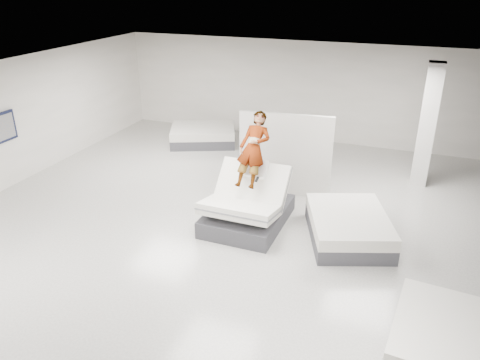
{
  "coord_description": "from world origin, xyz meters",
  "views": [
    {
      "loc": [
        3.62,
        -7.77,
        5.18
      ],
      "look_at": [
        0.29,
        0.94,
        1.0
      ],
      "focal_mm": 35.0,
      "sensor_mm": 36.0,
      "label": 1
    }
  ],
  "objects_px": {
    "hero_bed": "(247,207)",
    "flat_bed_left_far": "(203,135)",
    "divider_panel": "(285,155)",
    "flat_bed_right_far": "(348,227)",
    "remote": "(257,179)",
    "wall_poster": "(0,128)",
    "person": "(253,163)",
    "column": "(427,126)",
    "flat_bed_right_near": "(443,339)"
  },
  "relations": [
    {
      "from": "hero_bed",
      "to": "flat_bed_right_far",
      "type": "relative_size",
      "value": 0.86
    },
    {
      "from": "hero_bed",
      "to": "flat_bed_left_far",
      "type": "bearing_deg",
      "value": 125.26
    },
    {
      "from": "person",
      "to": "column",
      "type": "xyz_separation_m",
      "value": [
        3.49,
        3.31,
        0.26
      ]
    },
    {
      "from": "remote",
      "to": "flat_bed_right_near",
      "type": "bearing_deg",
      "value": -33.7
    },
    {
      "from": "column",
      "to": "flat_bed_left_far",
      "type": "bearing_deg",
      "value": 172.56
    },
    {
      "from": "wall_poster",
      "to": "column",
      "type": "bearing_deg",
      "value": 21.93
    },
    {
      "from": "person",
      "to": "remote",
      "type": "bearing_deg",
      "value": -57.85
    },
    {
      "from": "divider_panel",
      "to": "flat_bed_left_far",
      "type": "relative_size",
      "value": 0.93
    },
    {
      "from": "hero_bed",
      "to": "flat_bed_left_far",
      "type": "relative_size",
      "value": 0.87
    },
    {
      "from": "remote",
      "to": "column",
      "type": "relative_size",
      "value": 0.04
    },
    {
      "from": "person",
      "to": "flat_bed_left_far",
      "type": "distance_m",
      "value": 5.38
    },
    {
      "from": "flat_bed_right_near",
      "to": "flat_bed_left_far",
      "type": "relative_size",
      "value": 0.8
    },
    {
      "from": "divider_panel",
      "to": "person",
      "type": "bearing_deg",
      "value": -108.41
    },
    {
      "from": "divider_panel",
      "to": "flat_bed_left_far",
      "type": "distance_m",
      "value": 4.49
    },
    {
      "from": "remote",
      "to": "wall_poster",
      "type": "distance_m",
      "value": 6.68
    },
    {
      "from": "remote",
      "to": "column",
      "type": "height_order",
      "value": "column"
    },
    {
      "from": "divider_panel",
      "to": "flat_bed_right_near",
      "type": "bearing_deg",
      "value": -57.0
    },
    {
      "from": "person",
      "to": "flat_bed_right_far",
      "type": "height_order",
      "value": "person"
    },
    {
      "from": "person",
      "to": "flat_bed_right_near",
      "type": "bearing_deg",
      "value": -35.65
    },
    {
      "from": "hero_bed",
      "to": "remote",
      "type": "height_order",
      "value": "hero_bed"
    },
    {
      "from": "divider_panel",
      "to": "column",
      "type": "relative_size",
      "value": 0.72
    },
    {
      "from": "divider_panel",
      "to": "flat_bed_right_far",
      "type": "height_order",
      "value": "divider_panel"
    },
    {
      "from": "flat_bed_right_far",
      "to": "flat_bed_right_near",
      "type": "relative_size",
      "value": 1.24
    },
    {
      "from": "flat_bed_right_far",
      "to": "divider_panel",
      "type": "bearing_deg",
      "value": 138.39
    },
    {
      "from": "divider_panel",
      "to": "flat_bed_right_near",
      "type": "distance_m",
      "value": 5.84
    },
    {
      "from": "divider_panel",
      "to": "wall_poster",
      "type": "relative_size",
      "value": 2.41
    },
    {
      "from": "person",
      "to": "column",
      "type": "height_order",
      "value": "column"
    },
    {
      "from": "hero_bed",
      "to": "wall_poster",
      "type": "height_order",
      "value": "wall_poster"
    },
    {
      "from": "hero_bed",
      "to": "wall_poster",
      "type": "xyz_separation_m",
      "value": [
        -6.43,
        -0.35,
        1.18
      ]
    },
    {
      "from": "flat_bed_left_far",
      "to": "remote",
      "type": "bearing_deg",
      "value": -53.02
    },
    {
      "from": "remote",
      "to": "divider_panel",
      "type": "height_order",
      "value": "divider_panel"
    },
    {
      "from": "flat_bed_right_near",
      "to": "flat_bed_left_far",
      "type": "bearing_deg",
      "value": 135.22
    },
    {
      "from": "flat_bed_right_far",
      "to": "flat_bed_right_near",
      "type": "xyz_separation_m",
      "value": [
        1.81,
        -2.79,
        -0.03
      ]
    },
    {
      "from": "flat_bed_right_near",
      "to": "divider_panel",
      "type": "bearing_deg",
      "value": 129.63
    },
    {
      "from": "remote",
      "to": "wall_poster",
      "type": "height_order",
      "value": "wall_poster"
    },
    {
      "from": "person",
      "to": "column",
      "type": "relative_size",
      "value": 0.54
    },
    {
      "from": "person",
      "to": "column",
      "type": "distance_m",
      "value": 4.82
    },
    {
      "from": "remote",
      "to": "flat_bed_right_far",
      "type": "height_order",
      "value": "remote"
    },
    {
      "from": "hero_bed",
      "to": "person",
      "type": "height_order",
      "value": "person"
    },
    {
      "from": "divider_panel",
      "to": "column",
      "type": "xyz_separation_m",
      "value": [
        3.18,
        1.82,
        0.56
      ]
    },
    {
      "from": "flat_bed_left_far",
      "to": "column",
      "type": "distance_m",
      "value": 6.88
    },
    {
      "from": "person",
      "to": "flat_bed_left_far",
      "type": "relative_size",
      "value": 0.7
    },
    {
      "from": "hero_bed",
      "to": "flat_bed_right_near",
      "type": "relative_size",
      "value": 1.08
    },
    {
      "from": "remote",
      "to": "person",
      "type": "bearing_deg",
      "value": 122.15
    },
    {
      "from": "remote",
      "to": "flat_bed_right_far",
      "type": "bearing_deg",
      "value": 5.95
    },
    {
      "from": "flat_bed_right_far",
      "to": "flat_bed_left_far",
      "type": "distance_m",
      "value": 6.94
    },
    {
      "from": "remote",
      "to": "flat_bed_right_near",
      "type": "distance_m",
      "value": 4.68
    },
    {
      "from": "divider_panel",
      "to": "flat_bed_left_far",
      "type": "height_order",
      "value": "divider_panel"
    },
    {
      "from": "flat_bed_right_far",
      "to": "person",
      "type": "bearing_deg",
      "value": 175.35
    },
    {
      "from": "person",
      "to": "flat_bed_right_far",
      "type": "distance_m",
      "value": 2.44
    }
  ]
}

